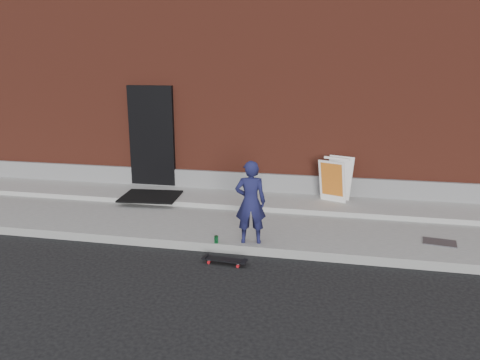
% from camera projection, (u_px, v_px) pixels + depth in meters
% --- Properties ---
extents(ground, '(80.00, 80.00, 0.00)m').
position_uv_depth(ground, '(237.00, 254.00, 7.59)').
color(ground, black).
rests_on(ground, ground).
extents(sidewalk, '(20.00, 3.00, 0.15)m').
position_uv_depth(sidewalk, '(253.00, 220.00, 8.99)').
color(sidewalk, gray).
rests_on(sidewalk, ground).
extents(apron, '(20.00, 1.20, 0.10)m').
position_uv_depth(apron, '(261.00, 201.00, 9.81)').
color(apron, gray).
rests_on(apron, sidewalk).
extents(building, '(20.00, 8.10, 5.00)m').
position_uv_depth(building, '(287.00, 80.00, 13.60)').
color(building, maroon).
rests_on(building, ground).
extents(child, '(0.55, 0.42, 1.37)m').
position_uv_depth(child, '(251.00, 202.00, 7.53)').
color(child, '#181944').
rests_on(child, sidewalk).
extents(skateboard, '(0.69, 0.24, 0.08)m').
position_uv_depth(skateboard, '(225.00, 260.00, 7.22)').
color(skateboard, '#B61219').
rests_on(skateboard, ground).
extents(pizza_sign, '(0.73, 0.79, 0.90)m').
position_uv_depth(pizza_sign, '(335.00, 179.00, 9.56)').
color(pizza_sign, white).
rests_on(pizza_sign, apron).
extents(soda_can, '(0.08, 0.08, 0.12)m').
position_uv_depth(soda_can, '(216.00, 239.00, 7.65)').
color(soda_can, '#1A863E').
rests_on(soda_can, sidewalk).
extents(doormat, '(1.26, 1.05, 0.03)m').
position_uv_depth(doormat, '(151.00, 196.00, 9.89)').
color(doormat, black).
rests_on(doormat, apron).
extents(utility_plate, '(0.56, 0.41, 0.02)m').
position_uv_depth(utility_plate, '(440.00, 242.00, 7.67)').
color(utility_plate, '#4E4E53').
rests_on(utility_plate, sidewalk).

